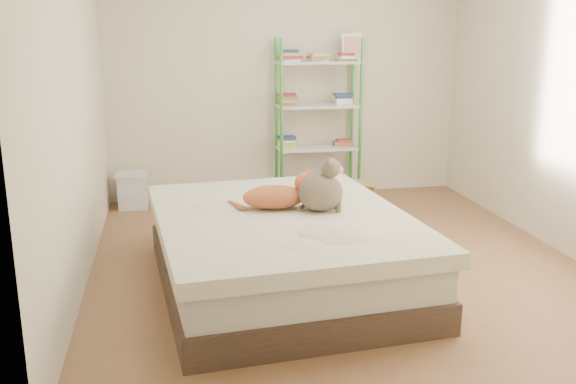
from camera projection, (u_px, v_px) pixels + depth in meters
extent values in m
cube|color=#946241|center=(334.00, 260.00, 5.15)|extent=(3.80, 4.20, 0.01)
cube|color=beige|center=(286.00, 76.00, 6.82)|extent=(3.80, 0.01, 2.60)
cube|color=beige|center=(460.00, 150.00, 2.83)|extent=(3.80, 0.01, 2.60)
cube|color=beige|center=(74.00, 103.00, 4.48)|extent=(0.01, 4.20, 2.60)
cube|color=beige|center=(565.00, 93.00, 5.17)|extent=(0.01, 4.20, 2.60)
cube|color=#4E372F|center=(282.00, 272.00, 4.61)|extent=(1.85, 2.23, 0.21)
cube|color=beige|center=(282.00, 243.00, 4.56)|extent=(1.79, 2.16, 0.23)
cube|color=beige|center=(282.00, 221.00, 4.52)|extent=(1.89, 2.28, 0.10)
cylinder|color=green|center=(281.00, 123.00, 6.55)|extent=(0.04, 0.04, 1.70)
cylinder|color=green|center=(276.00, 119.00, 6.86)|extent=(0.04, 0.04, 1.70)
cylinder|color=green|center=(360.00, 121.00, 6.70)|extent=(0.04, 0.04, 1.70)
cylinder|color=green|center=(352.00, 117.00, 7.01)|extent=(0.04, 0.04, 1.70)
cube|color=silver|center=(317.00, 189.00, 6.97)|extent=(0.86, 0.34, 0.02)
cube|color=silver|center=(318.00, 148.00, 6.85)|extent=(0.86, 0.34, 0.02)
cube|color=silver|center=(318.00, 106.00, 6.74)|extent=(0.86, 0.34, 0.02)
cube|color=silver|center=(319.00, 62.00, 6.63)|extent=(0.86, 0.34, 0.02)
cube|color=#A03030|center=(290.00, 185.00, 6.90)|extent=(0.20, 0.16, 0.09)
cube|color=#A03030|center=(344.00, 182.00, 7.01)|extent=(0.20, 0.16, 0.09)
cube|color=#A03030|center=(290.00, 144.00, 6.79)|extent=(0.20, 0.16, 0.09)
cube|color=#A03030|center=(345.00, 142.00, 6.89)|extent=(0.20, 0.16, 0.09)
cube|color=#A03030|center=(290.00, 101.00, 6.67)|extent=(0.20, 0.16, 0.09)
cube|color=#A03030|center=(346.00, 100.00, 6.78)|extent=(0.20, 0.16, 0.09)
cube|color=#A03030|center=(290.00, 57.00, 6.56)|extent=(0.20, 0.16, 0.09)
cube|color=#A03030|center=(319.00, 57.00, 6.61)|extent=(0.20, 0.16, 0.09)
cube|color=#A03030|center=(347.00, 56.00, 6.66)|extent=(0.20, 0.16, 0.09)
cube|color=white|center=(352.00, 47.00, 6.70)|extent=(0.22, 0.10, 0.27)
cube|color=red|center=(352.00, 47.00, 6.69)|extent=(0.17, 0.07, 0.21)
cube|color=olive|center=(349.00, 201.00, 6.22)|extent=(0.60, 0.54, 0.35)
cube|color=#4F2B87|center=(361.00, 206.00, 6.05)|extent=(0.28, 0.11, 0.08)
cube|color=olive|center=(355.00, 188.00, 5.99)|extent=(0.52, 0.31, 0.11)
cube|color=silver|center=(133.00, 192.00, 6.57)|extent=(0.29, 0.25, 0.33)
cube|color=silver|center=(132.00, 175.00, 6.53)|extent=(0.32, 0.28, 0.03)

